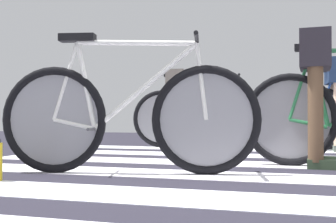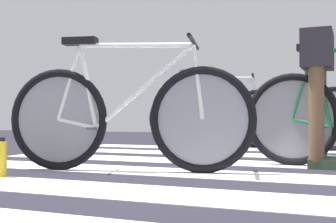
% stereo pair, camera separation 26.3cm
% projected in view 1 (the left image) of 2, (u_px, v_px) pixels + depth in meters
% --- Properties ---
extents(ground, '(18.00, 14.00, 0.02)m').
position_uv_depth(ground, '(267.00, 173.00, 2.95)').
color(ground, '#24222D').
extents(crosswalk_markings, '(5.37, 4.27, 0.00)m').
position_uv_depth(crosswalk_markings, '(275.00, 171.00, 2.99)').
color(crosswalk_markings, silver).
rests_on(crosswalk_markings, ground).
extents(bicycle_1_of_4, '(1.71, 0.56, 0.93)m').
position_uv_depth(bicycle_1_of_4, '(128.00, 116.00, 2.85)').
color(bicycle_1_of_4, black).
rests_on(bicycle_1_of_4, ground).
extents(cyclist_2_of_4, '(0.33, 0.42, 1.02)m').
position_uv_depth(cyclist_2_of_4, '(316.00, 80.00, 3.26)').
color(cyclist_2_of_4, brown).
rests_on(cyclist_2_of_4, ground).
extents(bicycle_4_of_4, '(1.72, 0.53, 0.93)m').
position_uv_depth(bicycle_4_of_4, '(201.00, 117.00, 5.33)').
color(bicycle_4_of_4, black).
rests_on(bicycle_4_of_4, ground).
extents(cyclist_4_of_4, '(0.37, 0.44, 0.96)m').
position_uv_depth(cyclist_4_of_4, '(177.00, 98.00, 5.38)').
color(cyclist_4_of_4, brown).
rests_on(cyclist_4_of_4, ground).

